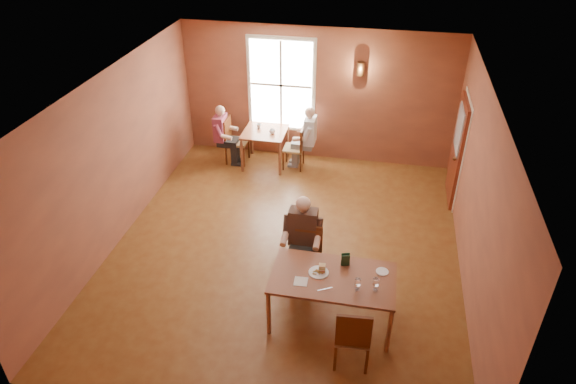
% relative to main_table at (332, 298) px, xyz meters
% --- Properties ---
extents(ground, '(6.00, 7.00, 0.01)m').
position_rel_main_table_xyz_m(ground, '(-1.00, 1.53, -0.41)').
color(ground, brown).
rests_on(ground, ground).
extents(wall_back, '(6.00, 0.04, 3.00)m').
position_rel_main_table_xyz_m(wall_back, '(-1.00, 5.03, 1.09)').
color(wall_back, brown).
rests_on(wall_back, ground).
extents(wall_front, '(6.00, 0.04, 3.00)m').
position_rel_main_table_xyz_m(wall_front, '(-1.00, -1.97, 1.09)').
color(wall_front, brown).
rests_on(wall_front, ground).
extents(wall_left, '(0.04, 7.00, 3.00)m').
position_rel_main_table_xyz_m(wall_left, '(-4.00, 1.53, 1.09)').
color(wall_left, brown).
rests_on(wall_left, ground).
extents(wall_right, '(0.04, 7.00, 3.00)m').
position_rel_main_table_xyz_m(wall_right, '(2.00, 1.53, 1.09)').
color(wall_right, brown).
rests_on(wall_right, ground).
extents(ceiling, '(6.00, 7.00, 0.04)m').
position_rel_main_table_xyz_m(ceiling, '(-1.00, 1.53, 2.59)').
color(ceiling, white).
rests_on(ceiling, wall_back).
extents(window, '(1.36, 0.10, 1.96)m').
position_rel_main_table_xyz_m(window, '(-1.80, 4.98, 1.29)').
color(window, white).
rests_on(window, wall_back).
extents(door, '(0.12, 1.04, 2.10)m').
position_rel_main_table_xyz_m(door, '(1.94, 3.83, 0.64)').
color(door, maroon).
rests_on(door, ground).
extents(wall_sconce, '(0.16, 0.16, 0.28)m').
position_rel_main_table_xyz_m(wall_sconce, '(-0.10, 4.93, 1.79)').
color(wall_sconce, brown).
rests_on(wall_sconce, wall_back).
extents(main_table, '(1.77, 0.99, 0.83)m').
position_rel_main_table_xyz_m(main_table, '(0.00, 0.00, 0.00)').
color(main_table, brown).
rests_on(main_table, ground).
extents(chair_diner_main, '(0.46, 0.46, 1.03)m').
position_rel_main_table_xyz_m(chair_diner_main, '(-0.50, 0.65, 0.10)').
color(chair_diner_main, '#572E13').
rests_on(chair_diner_main, ground).
extents(diner_main, '(0.58, 0.58, 1.45)m').
position_rel_main_table_xyz_m(diner_main, '(-0.50, 0.62, 0.31)').
color(diner_main, black).
rests_on(diner_main, ground).
extents(chair_empty, '(0.49, 0.49, 1.04)m').
position_rel_main_table_xyz_m(chair_empty, '(0.36, -0.70, 0.10)').
color(chair_empty, '#543115').
rests_on(chair_empty, ground).
extents(plate_food, '(0.36, 0.36, 0.04)m').
position_rel_main_table_xyz_m(plate_food, '(-0.21, 0.04, 0.43)').
color(plate_food, white).
rests_on(plate_food, main_table).
extents(sandwich, '(0.10, 0.10, 0.12)m').
position_rel_main_table_xyz_m(sandwich, '(-0.17, 0.07, 0.47)').
color(sandwich, tan).
rests_on(sandwich, main_table).
extents(goblet_b, '(0.09, 0.09, 0.22)m').
position_rel_main_table_xyz_m(goblet_b, '(0.60, -0.15, 0.52)').
color(goblet_b, white).
rests_on(goblet_b, main_table).
extents(goblet_c, '(0.11, 0.11, 0.21)m').
position_rel_main_table_xyz_m(goblet_c, '(0.36, -0.19, 0.52)').
color(goblet_c, white).
rests_on(goblet_c, main_table).
extents(menu_stand, '(0.14, 0.10, 0.20)m').
position_rel_main_table_xyz_m(menu_stand, '(0.14, 0.29, 0.52)').
color(menu_stand, '#1D3B21').
rests_on(menu_stand, main_table).
extents(knife, '(0.20, 0.12, 0.00)m').
position_rel_main_table_xyz_m(knife, '(-0.08, -0.27, 0.42)').
color(knife, silver).
rests_on(knife, main_table).
extents(napkin, '(0.20, 0.20, 0.01)m').
position_rel_main_table_xyz_m(napkin, '(-0.43, -0.19, 0.42)').
color(napkin, white).
rests_on(napkin, main_table).
extents(side_plate, '(0.23, 0.23, 0.01)m').
position_rel_main_table_xyz_m(side_plate, '(0.68, 0.24, 0.42)').
color(side_plate, white).
rests_on(side_plate, main_table).
extents(second_table, '(0.93, 0.93, 0.82)m').
position_rel_main_table_xyz_m(second_table, '(-2.06, 4.44, -0.00)').
color(second_table, brown).
rests_on(second_table, ground).
extents(chair_diner_white, '(0.43, 0.43, 0.98)m').
position_rel_main_table_xyz_m(chair_diner_white, '(-1.41, 4.44, 0.07)').
color(chair_diner_white, '#421F12').
rests_on(chair_diner_white, ground).
extents(diner_white, '(0.55, 0.55, 1.37)m').
position_rel_main_table_xyz_m(diner_white, '(-1.38, 4.44, 0.27)').
color(diner_white, silver).
rests_on(diner_white, ground).
extents(chair_diner_maroon, '(0.46, 0.46, 1.05)m').
position_rel_main_table_xyz_m(chair_diner_maroon, '(-2.71, 4.44, 0.11)').
color(chair_diner_maroon, '#3B240F').
rests_on(chair_diner_maroon, ground).
extents(diner_maroon, '(0.53, 0.53, 1.33)m').
position_rel_main_table_xyz_m(diner_maroon, '(-2.74, 4.44, 0.25)').
color(diner_maroon, maroon).
rests_on(diner_maroon, ground).
extents(cup_a, '(0.15, 0.15, 0.10)m').
position_rel_main_table_xyz_m(cup_a, '(-1.87, 4.35, 0.46)').
color(cup_a, silver).
rests_on(cup_a, second_table).
extents(cup_b, '(0.12, 0.12, 0.10)m').
position_rel_main_table_xyz_m(cup_b, '(-2.22, 4.56, 0.46)').
color(cup_b, white).
rests_on(cup_b, second_table).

